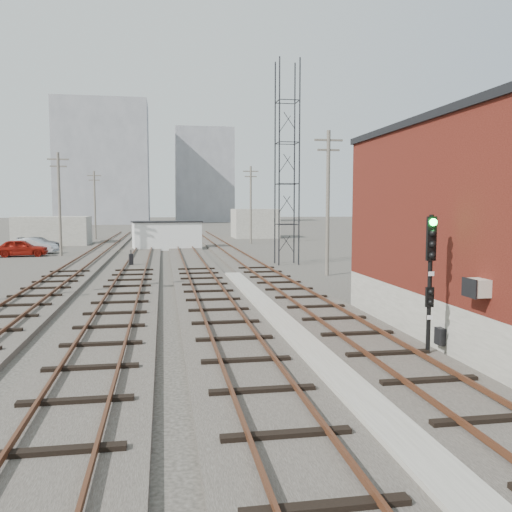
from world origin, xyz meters
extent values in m
plane|color=#282621|center=(0.00, 60.00, 0.00)|extent=(320.00, 320.00, 0.00)
cube|color=#332D28|center=(2.50, 39.00, 0.10)|extent=(3.20, 90.00, 0.20)
cube|color=#4C2816|center=(1.78, 39.00, 0.33)|extent=(0.07, 90.00, 0.12)
cube|color=#4C2816|center=(3.22, 39.00, 0.33)|extent=(0.07, 90.00, 0.12)
cube|color=#332D28|center=(-1.50, 39.00, 0.10)|extent=(3.20, 90.00, 0.20)
cube|color=#4C2816|center=(-2.22, 39.00, 0.33)|extent=(0.07, 90.00, 0.12)
cube|color=#4C2816|center=(-0.78, 39.00, 0.33)|extent=(0.07, 90.00, 0.12)
cube|color=#332D28|center=(-5.50, 39.00, 0.10)|extent=(3.20, 90.00, 0.20)
cube|color=#4C2816|center=(-6.22, 39.00, 0.33)|extent=(0.07, 90.00, 0.12)
cube|color=#4C2816|center=(-4.78, 39.00, 0.33)|extent=(0.07, 90.00, 0.12)
cube|color=#332D28|center=(-9.50, 39.00, 0.10)|extent=(3.20, 90.00, 0.20)
cube|color=#4C2816|center=(-10.22, 39.00, 0.33)|extent=(0.07, 90.00, 0.12)
cube|color=#4C2816|center=(-8.78, 39.00, 0.33)|extent=(0.07, 90.00, 0.12)
cube|color=gray|center=(0.50, 14.00, 0.13)|extent=(0.90, 28.00, 0.26)
cube|color=gray|center=(7.50, 12.00, 0.75)|extent=(6.00, 12.00, 1.50)
cube|color=maroon|center=(7.50, 12.00, 4.25)|extent=(6.00, 12.00, 5.50)
cube|color=black|center=(7.50, 12.00, 7.10)|extent=(6.20, 12.20, 0.25)
cube|color=beige|center=(4.28, 8.00, 2.25)|extent=(0.45, 0.62, 0.45)
cube|color=black|center=(4.40, 10.00, 0.50)|extent=(0.20, 0.35, 0.50)
cylinder|color=black|center=(4.75, 34.25, 7.50)|extent=(0.10, 0.10, 15.00)
cylinder|color=black|center=(6.25, 34.25, 7.50)|extent=(0.10, 0.10, 15.00)
cylinder|color=black|center=(4.75, 35.75, 7.50)|extent=(0.10, 0.10, 15.00)
cylinder|color=black|center=(6.25, 35.75, 7.50)|extent=(0.10, 0.10, 15.00)
cylinder|color=#595147|center=(-12.50, 45.00, 4.50)|extent=(0.24, 0.24, 9.00)
cube|color=#595147|center=(-12.50, 45.00, 8.40)|extent=(1.80, 0.12, 0.12)
cube|color=#595147|center=(-12.50, 45.00, 7.80)|extent=(1.40, 0.12, 0.12)
cylinder|color=#595147|center=(-12.50, 70.00, 4.50)|extent=(0.24, 0.24, 9.00)
cube|color=#595147|center=(-12.50, 70.00, 8.40)|extent=(1.80, 0.12, 0.12)
cube|color=#595147|center=(-12.50, 70.00, 7.80)|extent=(1.40, 0.12, 0.12)
cylinder|color=#595147|center=(6.50, 28.00, 4.50)|extent=(0.24, 0.24, 9.00)
cube|color=#595147|center=(6.50, 28.00, 8.40)|extent=(1.80, 0.12, 0.12)
cube|color=#595147|center=(6.50, 28.00, 7.80)|extent=(1.40, 0.12, 0.12)
cylinder|color=#595147|center=(6.50, 58.00, 4.50)|extent=(0.24, 0.24, 9.00)
cube|color=#595147|center=(6.50, 58.00, 8.40)|extent=(1.80, 0.12, 0.12)
cube|color=#595147|center=(6.50, 58.00, 7.80)|extent=(1.40, 0.12, 0.12)
cube|color=gray|center=(-18.00, 135.00, 15.00)|extent=(22.00, 14.00, 30.00)
cube|color=gray|center=(8.00, 150.00, 13.00)|extent=(16.00, 12.00, 26.00)
cube|color=gray|center=(-16.00, 60.00, 1.60)|extent=(8.00, 5.00, 3.20)
cube|color=gray|center=(9.00, 70.00, 2.00)|extent=(6.00, 6.00, 4.00)
cube|color=gray|center=(3.70, 9.39, 0.05)|extent=(0.40, 0.40, 0.10)
cylinder|color=black|center=(3.70, 9.39, 2.05)|extent=(0.12, 0.12, 4.10)
cube|color=black|center=(3.70, 9.37, 3.43)|extent=(0.27, 0.10, 1.23)
sphere|color=#0CE533|center=(3.70, 9.28, 3.90)|extent=(0.21, 0.21, 0.21)
sphere|color=black|center=(3.70, 9.28, 3.59)|extent=(0.21, 0.21, 0.21)
sphere|color=black|center=(3.70, 9.28, 3.28)|extent=(0.21, 0.21, 0.21)
sphere|color=black|center=(3.70, 9.28, 2.97)|extent=(0.21, 0.21, 0.21)
cube|color=black|center=(3.70, 9.37, 1.79)|extent=(0.23, 0.09, 0.56)
cube|color=white|center=(3.70, 9.31, 2.46)|extent=(0.16, 0.02, 0.12)
cube|color=white|center=(3.70, 9.31, 1.23)|extent=(0.16, 0.02, 0.12)
cube|color=black|center=(-5.90, 34.52, 0.54)|extent=(0.34, 0.34, 0.90)
cylinder|color=black|center=(-5.90, 34.52, 1.13)|extent=(0.07, 0.07, 0.27)
cube|color=white|center=(-3.27, 50.58, 1.38)|extent=(6.94, 3.65, 2.76)
cube|color=black|center=(-3.27, 50.58, 2.81)|extent=(7.19, 3.90, 0.13)
imported|color=maroon|center=(-15.80, 44.96, 0.75)|extent=(4.58, 2.24, 1.50)
imported|color=#B2B6BB|center=(-15.45, 47.85, 0.71)|extent=(4.55, 2.41, 1.43)
imported|color=slate|center=(-16.27, 54.23, 0.60)|extent=(4.34, 2.29, 1.20)
camera|label=1|loc=(-3.63, -4.57, 4.32)|focal=38.00mm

